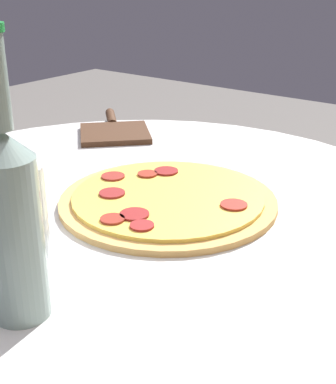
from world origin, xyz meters
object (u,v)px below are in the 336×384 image
(drinking_glass, at_px, (16,212))
(beer_bottle, at_px, (11,217))
(pizza_paddle, at_px, (114,131))
(pizza, at_px, (167,199))

(drinking_glass, bearing_deg, beer_bottle, 51.98)
(pizza_paddle, xyz_separation_m, drinking_glass, (0.48, 0.27, 0.06))
(pizza_paddle, bearing_deg, beer_bottle, 167.84)
(beer_bottle, distance_m, drinking_glass, 0.14)
(beer_bottle, xyz_separation_m, drinking_glass, (-0.08, -0.10, -0.05))
(pizza_paddle, bearing_deg, drinking_glass, 163.53)
(pizza, bearing_deg, drinking_glass, -13.14)
(pizza, height_order, pizza_paddle, pizza)
(beer_bottle, bearing_deg, pizza_paddle, -146.21)
(pizza, xyz_separation_m, drinking_glass, (0.24, -0.06, 0.05))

